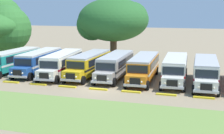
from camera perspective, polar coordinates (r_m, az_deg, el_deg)
name	(u,v)px	position (r m, az deg, el deg)	size (l,w,h in m)	color
ground_plane	(98,90)	(33.73, -2.44, -4.07)	(220.00, 220.00, 0.00)	#937F60
foreground_grass_strip	(65,113)	(26.57, -8.49, -8.21)	(80.00, 9.15, 0.01)	olive
parked_bus_slot_0	(14,60)	(45.23, -17.15, 1.25)	(2.70, 10.84, 2.82)	teal
parked_bus_slot_1	(39,61)	(43.53, -12.92, 1.11)	(3.38, 10.95, 2.82)	#23519E
parked_bus_slot_2	(62,63)	(41.35, -8.96, 0.76)	(3.67, 10.99, 2.82)	silver
parked_bus_slot_3	(89,63)	(40.55, -4.08, 0.67)	(2.68, 10.84, 2.82)	yellow
parked_bus_slot_4	(115,65)	(39.54, 0.62, 0.45)	(3.00, 10.88, 2.82)	#9E9993
parked_bus_slot_5	(144,67)	(38.29, 5.69, 0.07)	(3.16, 10.91, 2.82)	orange
parked_bus_slot_6	(175,68)	(37.98, 11.24, -0.17)	(3.25, 10.92, 2.82)	silver
parked_bus_slot_7	(206,71)	(37.18, 16.43, -0.63)	(3.02, 10.88, 2.82)	silver
curb_wheelstop_1	(11,82)	(38.57, -17.62, -2.59)	(2.00, 0.36, 0.15)	yellow
curb_wheelstop_2	(38,84)	(36.66, -13.04, -3.03)	(2.00, 0.36, 0.15)	yellow
curb_wheelstop_3	(67,87)	(35.00, -7.99, -3.50)	(2.00, 0.36, 0.15)	yellow
curb_wheelstop_4	(98,89)	(33.65, -2.48, -3.97)	(2.00, 0.36, 0.15)	yellow
curb_wheelstop_5	(131,92)	(32.63, 3.44, -4.44)	(2.00, 0.36, 0.15)	yellow
curb_wheelstop_6	(166,95)	(31.99, 9.68, -4.89)	(2.00, 0.36, 0.15)	yellow
curb_wheelstop_7	(204,98)	(31.73, 16.11, -5.28)	(2.00, 0.36, 0.15)	yellow
broad_shade_tree	(114,20)	(51.37, 0.39, 8.36)	(11.28, 11.89, 10.10)	brown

